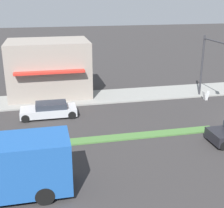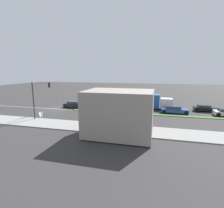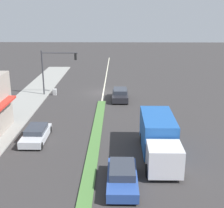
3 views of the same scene
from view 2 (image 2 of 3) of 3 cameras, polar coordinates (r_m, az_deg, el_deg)
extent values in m
plane|color=#333030|center=(30.56, 12.02, -3.40)|extent=(160.00, 160.00, 0.00)
cube|color=gray|center=(21.89, 12.20, -8.87)|extent=(4.00, 73.00, 0.12)
cube|color=#477538|center=(31.52, 28.62, -3.96)|extent=(0.90, 46.00, 0.10)
cube|color=beige|center=(36.04, -17.90, -1.55)|extent=(0.16, 60.00, 0.01)
cube|color=gray|center=(19.75, 2.31, -2.90)|extent=(5.38, 7.45, 5.08)
cube|color=red|center=(22.61, 3.95, -0.51)|extent=(0.70, 5.96, 0.20)
cylinder|color=#333338|center=(28.83, -24.26, 0.98)|extent=(0.18, 0.18, 5.60)
cylinder|color=#333338|center=(30.33, -21.97, 6.34)|extent=(4.50, 0.12, 0.12)
cube|color=black|center=(31.95, -19.84, 5.85)|extent=(0.28, 0.24, 0.84)
sphere|color=red|center=(32.00, -20.06, 6.33)|extent=(0.18, 0.18, 0.18)
sphere|color=gold|center=(32.02, -20.03, 5.85)|extent=(0.18, 0.18, 0.18)
sphere|color=green|center=(32.04, -20.00, 5.37)|extent=(0.18, 0.18, 0.18)
cylinder|color=#282D42|center=(21.39, -2.29, -7.76)|extent=(0.26, 0.26, 0.83)
cylinder|color=#B7B2A8|center=(21.17, -2.30, -5.90)|extent=(0.34, 0.34, 0.62)
sphere|color=tan|center=(21.06, -2.31, -4.80)|extent=(0.22, 0.22, 0.22)
cube|color=silver|center=(30.40, -22.40, -3.23)|extent=(0.45, 0.21, 0.84)
cube|color=silver|center=(30.21, -21.91, -3.27)|extent=(0.45, 0.21, 0.84)
cube|color=silver|center=(35.23, 17.30, 0.23)|extent=(2.28, 2.20, 1.90)
cube|color=#1E519E|center=(35.18, 11.07, 1.08)|extent=(2.40, 5.10, 2.60)
cylinder|color=black|center=(36.44, 17.48, -0.68)|extent=(0.28, 0.90, 0.90)
cylinder|color=black|center=(34.32, 17.64, -1.36)|extent=(0.28, 0.90, 0.90)
cylinder|color=black|center=(36.53, 9.16, -0.30)|extent=(0.28, 0.90, 0.90)
cylinder|color=black|center=(34.42, 8.81, -0.95)|extent=(0.28, 0.90, 0.90)
cube|color=#284793|center=(32.72, 19.76, -1.99)|extent=(1.88, 4.48, 0.61)
cube|color=#2D333D|center=(32.59, 19.43, -1.03)|extent=(1.60, 2.46, 0.49)
cylinder|color=black|center=(33.79, 22.66, -2.07)|extent=(0.22, 0.68, 0.68)
cylinder|color=black|center=(32.16, 23.06, -2.70)|extent=(0.22, 0.68, 0.68)
cylinder|color=black|center=(33.45, 16.56, -1.80)|extent=(0.22, 0.68, 0.68)
cylinder|color=black|center=(31.81, 16.65, -2.43)|extent=(0.22, 0.68, 0.68)
cube|color=black|center=(36.29, -11.91, -0.37)|extent=(1.87, 4.46, 0.68)
cube|color=#2D333D|center=(36.29, -12.26, 0.53)|extent=(1.59, 2.45, 0.46)
cylinder|color=black|center=(36.31, -8.72, -0.58)|extent=(0.22, 0.61, 0.61)
cylinder|color=black|center=(34.81, -9.80, -1.10)|extent=(0.22, 0.61, 0.61)
cylinder|color=black|center=(37.89, -13.83, -0.30)|extent=(0.22, 0.61, 0.61)
cylinder|color=black|center=(36.46, -15.07, -0.78)|extent=(0.22, 0.61, 0.61)
cylinder|color=black|center=(34.83, 30.63, -2.36)|extent=(0.22, 0.69, 0.69)
cylinder|color=black|center=(33.26, 31.40, -2.99)|extent=(0.22, 0.69, 0.69)
cube|color=#B7BABF|center=(25.85, 5.77, -4.72)|extent=(1.82, 4.32, 0.58)
cube|color=#2D333D|center=(25.76, 5.32, -3.63)|extent=(1.55, 2.37, 0.41)
cylinder|color=black|center=(26.47, 9.80, -4.79)|extent=(0.22, 0.62, 0.62)
cylinder|color=black|center=(24.92, 9.48, -5.76)|extent=(0.22, 0.62, 0.62)
cylinder|color=black|center=(26.96, 2.34, -4.36)|extent=(0.22, 0.62, 0.62)
cylinder|color=black|center=(25.44, 1.56, -5.27)|extent=(0.22, 0.62, 0.62)
cube|color=black|center=(36.36, 28.05, -1.38)|extent=(1.74, 3.80, 0.62)
cube|color=#2D333D|center=(36.22, 27.83, -0.56)|extent=(1.48, 2.09, 0.43)
cylinder|color=black|center=(37.48, 29.90, -1.46)|extent=(0.22, 0.71, 0.71)
cylinder|color=black|center=(36.03, 30.53, -1.96)|extent=(0.22, 0.71, 0.71)
cylinder|color=black|center=(36.81, 25.58, -1.28)|extent=(0.22, 0.71, 0.71)
cylinder|color=black|center=(35.33, 26.04, -1.78)|extent=(0.22, 0.71, 0.71)
camera|label=1|loc=(48.36, 10.43, 12.61)|focal=50.00mm
camera|label=3|loc=(37.77, 48.82, 12.48)|focal=50.00mm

